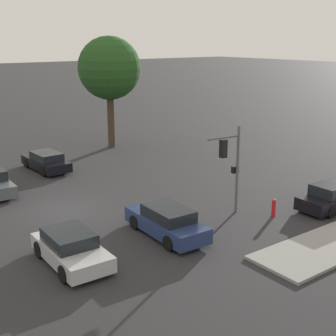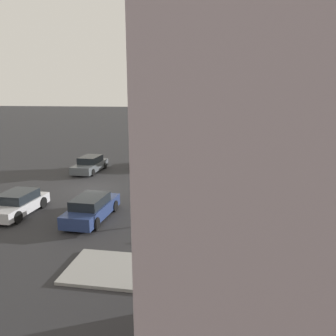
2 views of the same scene
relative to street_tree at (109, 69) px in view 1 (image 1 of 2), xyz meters
The scene contains 8 objects.
ground_plane 16.19m from the street_tree, 39.81° to the right, with size 300.00×300.00×0.00m, color #28282B.
street_tree is the anchor object (origin of this frame).
traffic_signal 17.57m from the street_tree, ahead, with size 0.50×2.11×4.57m.
crossing_car_1 21.68m from the street_tree, 34.53° to the right, with size 4.18×2.06×1.33m.
crossing_car_2 9.89m from the street_tree, 63.90° to the right, with size 4.45×2.00×1.28m.
crossing_car_3 19.58m from the street_tree, 22.38° to the right, with size 4.64×1.98×1.40m.
parked_car_0 20.69m from the street_tree, ahead, with size 1.85×4.63×1.39m.
fire_hydrant 19.62m from the street_tree, ahead, with size 0.22×0.22×0.92m.
Camera 1 is at (21.92, -9.47, 8.79)m, focal length 50.00 mm.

